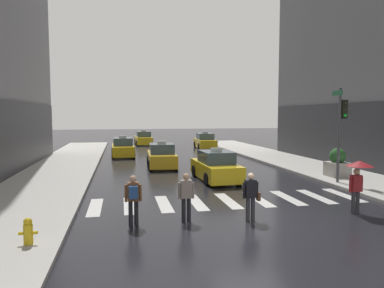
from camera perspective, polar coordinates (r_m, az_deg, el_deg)
ground_plane at (r=12.60m, az=9.79°, el=-12.02°), size 160.00×160.00×0.00m
crosswalk_markings at (r=15.34m, az=5.72°, el=-8.93°), size 11.30×2.80×0.01m
traffic_light_pole at (r=19.75m, az=22.60°, el=3.31°), size 0.44×0.84×4.80m
taxi_lead at (r=19.82m, az=3.79°, el=-3.69°), size 2.04×4.59×1.80m
taxi_second at (r=24.89m, az=-4.85°, el=-1.99°), size 2.07×4.60×1.80m
taxi_third at (r=31.57m, az=-10.91°, el=-0.65°), size 2.01×4.58×1.80m
taxi_fourth at (r=38.54m, az=2.07°, el=0.38°), size 2.07×4.61×1.80m
taxi_fifth at (r=43.46m, az=-7.72°, el=0.83°), size 2.04×4.59×1.80m
pedestrian_with_umbrella at (r=14.40m, az=24.89°, el=-4.10°), size 0.96×0.96×1.94m
pedestrian_with_backpack at (r=11.88m, az=-9.30°, el=-8.20°), size 0.55×0.43×1.65m
pedestrian_with_handbag at (r=12.39m, az=9.34°, el=-7.84°), size 0.60×0.24×1.65m
pedestrian_plain_coat at (r=12.15m, az=-0.93°, el=-8.00°), size 0.55×0.24×1.65m
fire_hydrant at (r=10.78m, az=-24.57°, el=-12.46°), size 0.48×0.24×0.72m
planter_near_corner at (r=21.77m, az=22.07°, el=-2.88°), size 1.10×1.10×1.60m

